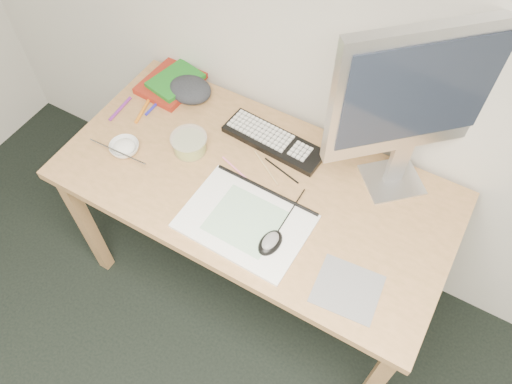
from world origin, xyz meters
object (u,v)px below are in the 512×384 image
sketchpad (245,221)px  rice_bowl (125,148)px  monitor (423,96)px  keyboard (274,141)px  desk (255,196)px

sketchpad → rice_bowl: bearing=176.6°
sketchpad → rice_bowl: rice_bowl is taller
sketchpad → monitor: monitor is taller
keyboard → monitor: size_ratio=0.60×
desk → rice_bowl: rice_bowl is taller
keyboard → rice_bowl: bearing=-141.8°
desk → monitor: bearing=31.0°
monitor → rice_bowl: (-0.90, -0.36, -0.39)m
sketchpad → monitor: (0.36, 0.41, 0.40)m
keyboard → rice_bowl: 0.55m
monitor → rice_bowl: size_ratio=6.01×
monitor → desk: bearing=167.9°
monitor → rice_bowl: bearing=158.7°
keyboard → monitor: (0.44, 0.06, 0.40)m
keyboard → desk: bearing=-76.7°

